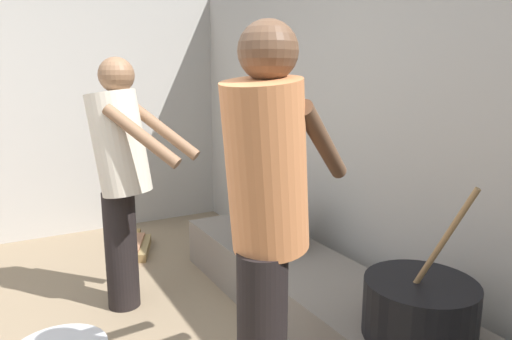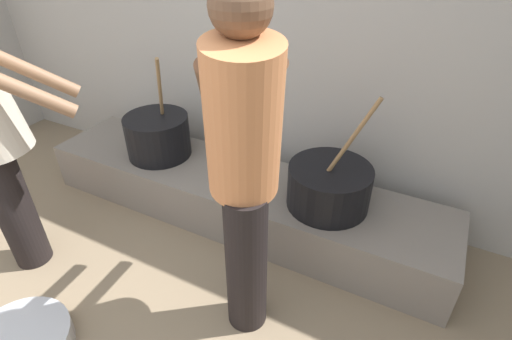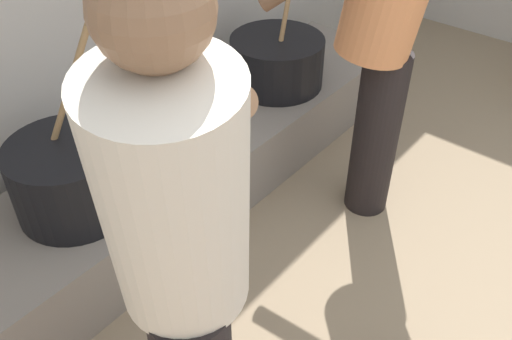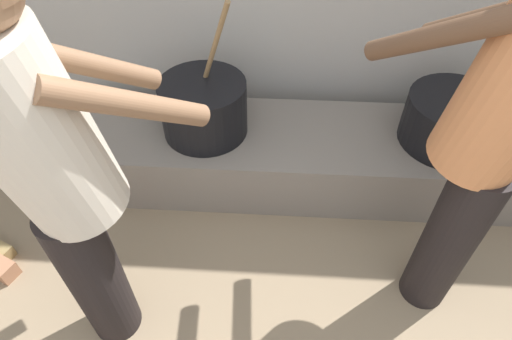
% 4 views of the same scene
% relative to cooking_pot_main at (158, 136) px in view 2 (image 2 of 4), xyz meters
% --- Properties ---
extents(block_enclosure_rear, '(5.62, 0.20, 2.23)m').
position_rel_cooking_pot_main_xyz_m(block_enclosure_rear, '(0.69, 0.52, 0.63)').
color(block_enclosure_rear, '#ADA8A0').
rests_on(block_enclosure_rear, ground_plane).
extents(hearth_ledge, '(2.79, 0.60, 0.34)m').
position_rel_cooking_pot_main_xyz_m(hearth_ledge, '(0.63, 0.00, -0.32)').
color(hearth_ledge, slate).
rests_on(hearth_ledge, ground_plane).
extents(cooking_pot_main, '(0.44, 0.44, 0.75)m').
position_rel_cooking_pot_main_xyz_m(cooking_pot_main, '(0.00, 0.00, 0.00)').
color(cooking_pot_main, black).
rests_on(cooking_pot_main, hearth_ledge).
extents(cooking_pot_secondary, '(0.48, 0.48, 0.71)m').
position_rel_cooking_pot_main_xyz_m(cooking_pot_secondary, '(1.26, -0.01, -0.02)').
color(cooking_pot_secondary, black).
rests_on(cooking_pot_secondary, hearth_ledge).
extents(cook_in_orange_shirt, '(0.64, 0.74, 1.65)m').
position_rel_cooking_pot_main_xyz_m(cook_in_orange_shirt, '(1.07, -0.67, 0.46)').
color(cook_in_orange_shirt, black).
rests_on(cook_in_orange_shirt, ground_plane).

